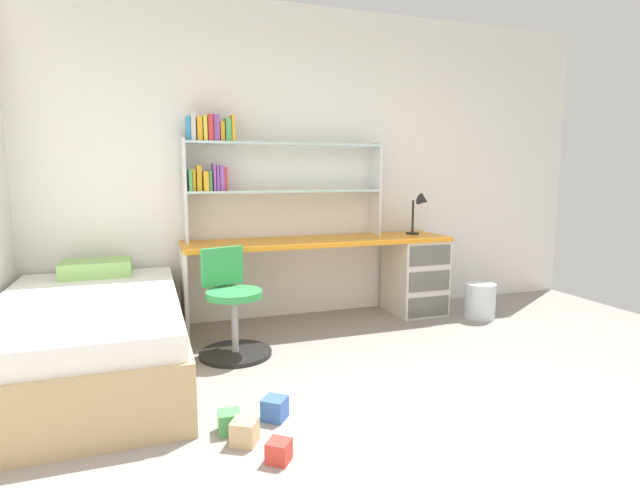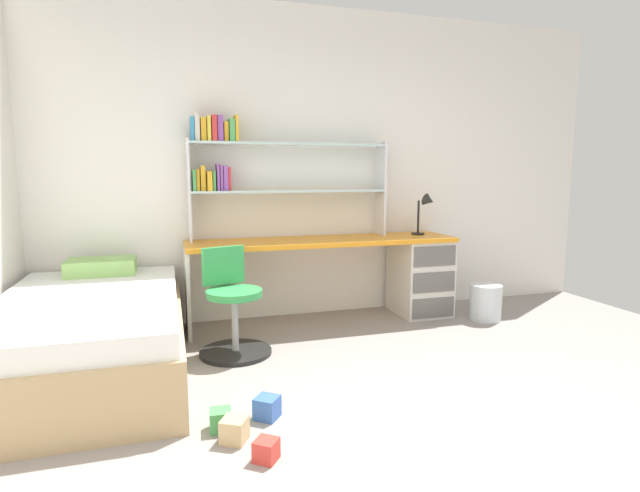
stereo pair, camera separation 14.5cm
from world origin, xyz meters
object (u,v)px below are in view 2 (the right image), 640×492
object	(u,v)px
bookshelf_hutch	(258,165)
toy_block_green_1	(221,420)
bed_platform	(91,335)
toy_block_red_3	(266,450)
toy_block_blue_0	(267,408)
desk	(390,270)
waste_bin	(486,302)
toy_block_natural_2	(234,430)
swivel_chair	(233,313)
desk_lamp	(426,207)

from	to	relation	value
bookshelf_hutch	toy_block_green_1	xyz separation A→B (m)	(-0.53, -1.82, -1.32)
bed_platform	toy_block_red_3	size ratio (longest dim) A/B	19.69
bed_platform	toy_block_blue_0	world-z (taller)	bed_platform
desk	waste_bin	xyz separation A→B (m)	(0.77, -0.37, -0.27)
toy_block_blue_0	toy_block_natural_2	world-z (taller)	same
bed_platform	waste_bin	xyz separation A→B (m)	(3.20, 0.31, -0.11)
toy_block_blue_0	toy_block_natural_2	size ratio (longest dim) A/B	1.00
bookshelf_hutch	swivel_chair	distance (m)	1.34
toy_block_blue_0	toy_block_green_1	size ratio (longest dim) A/B	1.09
desk_lamp	bed_platform	size ratio (longest dim) A/B	0.20
toy_block_green_1	toy_block_red_3	distance (m)	0.38
desk	bed_platform	size ratio (longest dim) A/B	1.20
toy_block_green_1	bed_platform	bearing A→B (deg)	126.68
desk	toy_block_natural_2	size ratio (longest dim) A/B	19.92
toy_block_red_3	desk	bearing A→B (deg)	52.59
desk_lamp	toy_block_natural_2	world-z (taller)	desk_lamp
toy_block_red_3	toy_block_blue_0	bearing A→B (deg)	78.59
toy_block_green_1	toy_block_red_3	size ratio (longest dim) A/B	1.09
desk	desk_lamp	bearing A→B (deg)	1.59
toy_block_natural_2	toy_block_red_3	world-z (taller)	toy_block_natural_2
swivel_chair	toy_block_green_1	size ratio (longest dim) A/B	7.09
toy_block_red_3	bed_platform	bearing A→B (deg)	124.39
desk_lamp	toy_block_red_3	bearing A→B (deg)	-133.23
bookshelf_hutch	bed_platform	bearing A→B (deg)	-146.08
swivel_chair	toy_block_blue_0	distance (m)	1.07
waste_bin	toy_block_natural_2	distance (m)	2.81
desk_lamp	toy_block_green_1	bearing A→B (deg)	-140.95
desk_lamp	toy_block_red_3	size ratio (longest dim) A/B	3.86
bed_platform	toy_block_red_3	xyz separation A→B (m)	(0.90, -1.31, -0.21)
desk_lamp	toy_block_red_3	world-z (taller)	desk_lamp
swivel_chair	toy_block_natural_2	bearing A→B (deg)	-96.99
swivel_chair	desk_lamp	bearing A→B (deg)	17.16
bed_platform	waste_bin	bearing A→B (deg)	5.61
bookshelf_hutch	swivel_chair	size ratio (longest dim) A/B	2.26
swivel_chair	toy_block_blue_0	xyz separation A→B (m)	(0.05, -1.04, -0.24)
bed_platform	toy_block_natural_2	world-z (taller)	bed_platform
toy_block_natural_2	toy_block_red_3	bearing A→B (deg)	-60.24
desk	toy_block_red_3	xyz separation A→B (m)	(-1.53, -2.00, -0.38)
bed_platform	desk	bearing A→B (deg)	15.79
desk_lamp	bookshelf_hutch	bearing A→B (deg)	174.47
desk_lamp	swivel_chair	xyz separation A→B (m)	(-1.86, -0.57, -0.69)
desk	toy_block_natural_2	world-z (taller)	desk
desk	bookshelf_hutch	world-z (taller)	bookshelf_hutch
bookshelf_hutch	bed_platform	world-z (taller)	bookshelf_hutch
waste_bin	bed_platform	bearing A→B (deg)	-174.39
desk_lamp	toy_block_blue_0	xyz separation A→B (m)	(-1.81, -1.62, -0.93)
desk_lamp	toy_block_natural_2	bearing A→B (deg)	-138.07
toy_block_green_1	swivel_chair	bearing A→B (deg)	79.45
toy_block_green_1	toy_block_red_3	xyz separation A→B (m)	(0.17, -0.34, -0.00)
waste_bin	desk	bearing A→B (deg)	154.22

